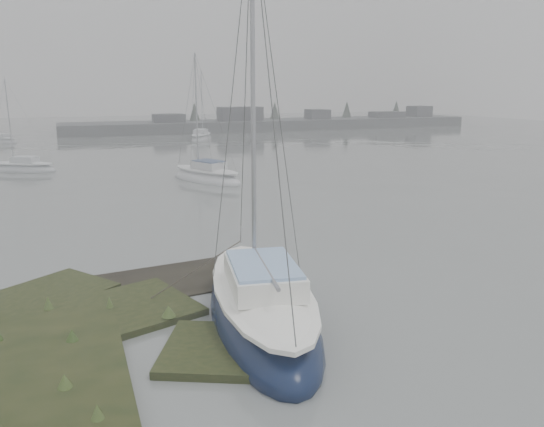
{
  "coord_description": "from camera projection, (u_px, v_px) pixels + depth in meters",
  "views": [
    {
      "loc": [
        -2.77,
        -10.91,
        5.84
      ],
      "look_at": [
        3.33,
        5.01,
        1.8
      ],
      "focal_mm": 35.0,
      "sensor_mm": 36.0,
      "label": 1
    }
  ],
  "objects": [
    {
      "name": "ground",
      "position": [
        110.0,
        169.0,
        39.48
      ],
      "size": [
        160.0,
        160.0,
        0.0
      ],
      "primitive_type": "plane",
      "color": "slate",
      "rests_on": "ground"
    },
    {
      "name": "far_shoreline",
      "position": [
        283.0,
        123.0,
        77.62
      ],
      "size": [
        60.0,
        8.0,
        4.15
      ],
      "color": "#4C4F51",
      "rests_on": "ground"
    },
    {
      "name": "sailboat_main",
      "position": [
        261.0,
        309.0,
        13.56
      ],
      "size": [
        3.73,
        7.98,
        10.83
      ],
      "rotation": [
        0.0,
        0.0,
        -0.16
      ],
      "color": "black",
      "rests_on": "ground"
    },
    {
      "name": "sailboat_white",
      "position": [
        207.0,
        177.0,
        34.2
      ],
      "size": [
        4.48,
        6.38,
        8.64
      ],
      "rotation": [
        0.0,
        0.0,
        0.45
      ],
      "color": "silver",
      "rests_on": "ground"
    },
    {
      "name": "sailboat_far_a",
      "position": [
        23.0,
        168.0,
        38.08
      ],
      "size": [
        5.15,
        3.78,
        7.02
      ],
      "rotation": [
        0.0,
        0.0,
        1.08
      ],
      "color": "#A2A5AB",
      "rests_on": "ground"
    },
    {
      "name": "sailboat_far_b",
      "position": [
        201.0,
        138.0,
        60.9
      ],
      "size": [
        4.45,
        6.14,
        8.34
      ],
      "rotation": [
        0.0,
        0.0,
        -0.48
      ],
      "color": "#A8ADB1",
      "rests_on": "ground"
    },
    {
      "name": "sailboat_far_c",
      "position": [
        1.0,
        141.0,
        58.14
      ],
      "size": [
        4.26,
        4.14,
        6.32
      ],
      "rotation": [
        0.0,
        0.0,
        0.81
      ],
      "color": "#A9AEB3",
      "rests_on": "ground"
    }
  ]
}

